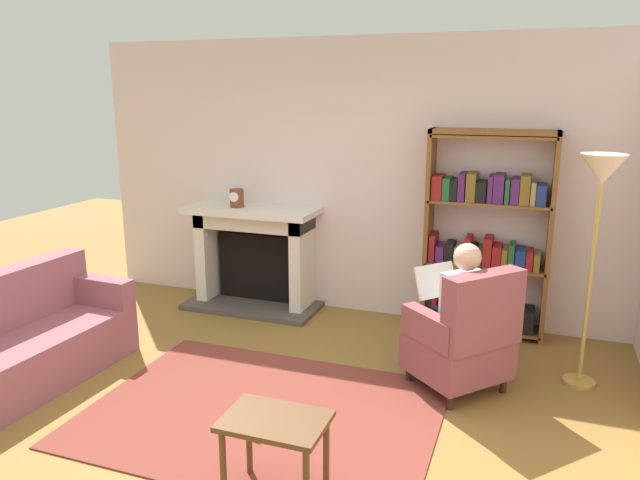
# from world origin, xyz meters

# --- Properties ---
(ground) EXTENTS (14.00, 14.00, 0.00)m
(ground) POSITION_xyz_m (0.00, 0.00, 0.00)
(ground) COLOR olive
(back_wall) EXTENTS (5.60, 0.10, 2.70)m
(back_wall) POSITION_xyz_m (0.00, 2.55, 1.35)
(back_wall) COLOR silver
(back_wall) RESTS_ON ground
(area_rug) EXTENTS (2.40, 1.80, 0.01)m
(area_rug) POSITION_xyz_m (0.00, 0.30, 0.01)
(area_rug) COLOR brown
(area_rug) RESTS_ON ground
(fireplace) EXTENTS (1.38, 0.64, 1.05)m
(fireplace) POSITION_xyz_m (-1.01, 2.30, 0.56)
(fireplace) COLOR #4C4742
(fireplace) RESTS_ON ground
(mantel_clock) EXTENTS (0.14, 0.14, 0.18)m
(mantel_clock) POSITION_xyz_m (-1.15, 2.20, 1.15)
(mantel_clock) COLOR brown
(mantel_clock) RESTS_ON fireplace
(bookshelf) EXTENTS (1.10, 0.32, 1.87)m
(bookshelf) POSITION_xyz_m (1.28, 2.33, 0.90)
(bookshelf) COLOR brown
(bookshelf) RESTS_ON ground
(armchair_reading) EXTENTS (0.89, 0.89, 0.97)m
(armchair_reading) POSITION_xyz_m (1.26, 1.11, 0.42)
(armchair_reading) COLOR #331E14
(armchair_reading) RESTS_ON ground
(seated_reader) EXTENTS (0.59, 0.58, 1.14)m
(seated_reader) POSITION_xyz_m (1.18, 1.19, 0.62)
(seated_reader) COLOR silver
(seated_reader) RESTS_ON ground
(sofa_floral) EXTENTS (0.80, 1.73, 0.85)m
(sofa_floral) POSITION_xyz_m (-1.93, 0.08, 0.32)
(sofa_floral) COLOR #955662
(sofa_floral) RESTS_ON ground
(side_table) EXTENTS (0.56, 0.39, 0.49)m
(side_table) POSITION_xyz_m (0.46, -0.50, 0.41)
(side_table) COLOR brown
(side_table) RESTS_ON ground
(scattered_books) EXTENTS (0.33, 0.40, 0.04)m
(scattered_books) POSITION_xyz_m (0.03, 0.13, 0.03)
(scattered_books) COLOR red
(scattered_books) RESTS_ON area_rug
(floor_lamp) EXTENTS (0.32, 0.32, 1.77)m
(floor_lamp) POSITION_xyz_m (2.11, 1.53, 1.50)
(floor_lamp) COLOR #B7933F
(floor_lamp) RESTS_ON ground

